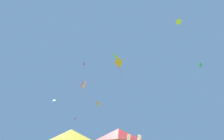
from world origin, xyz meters
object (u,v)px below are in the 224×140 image
Objects in this scene: kite_magenta_box at (75,119)px; kite_pink_box at (83,85)px; kite_lime_delta at (116,56)px; kite_red_box at (84,64)px; kite_yellow_delta at (179,22)px; kite_orange_box at (98,104)px; canopy_tent_yellow at (70,135)px; canopy_tent_red at (119,135)px; kite_cyan_diamond at (54,101)px; kite_green_diamond at (200,65)px; kite_orange_diamond at (119,63)px.

kite_magenta_box is 10.19m from kite_pink_box.
kite_red_box is at bearing -172.55° from kite_lime_delta.
kite_yellow_delta is 0.58× the size of kite_orange_box.
canopy_tent_yellow is at bearing -73.35° from kite_red_box.
canopy_tent_red is 24.36m from kite_yellow_delta.
kite_cyan_diamond is (-16.71, 17.83, 9.65)m from canopy_tent_red.
kite_green_diamond is (23.07, 13.41, 15.55)m from canopy_tent_yellow.
kite_cyan_diamond is (-12.11, 18.36, 9.74)m from canopy_tent_yellow.
kite_orange_diamond is at bearing -1.31° from canopy_tent_yellow.
canopy_tent_yellow is 1.84× the size of kite_cyan_diamond.
kite_green_diamond is at bearing 36.56° from kite_orange_diamond.
kite_magenta_box is 0.66× the size of kite_green_diamond.
canopy_tent_red is 1.89× the size of kite_cyan_diamond.
kite_orange_box is (5.78, -2.84, 2.44)m from kite_magenta_box.
kite_orange_diamond is (7.16, -9.80, -1.76)m from kite_pink_box.
kite_lime_delta is (3.89, 2.51, 14.71)m from kite_orange_box.
kite_yellow_delta is (16.78, 5.14, 20.67)m from canopy_tent_yellow.
canopy_tent_red is 1.66× the size of kite_orange_diamond.
kite_green_diamond is 28.47m from kite_red_box.
kite_lime_delta is at bearing 7.45° from kite_red_box.
kite_orange_diamond is at bearing -86.52° from kite_lime_delta.
kite_red_box reaches higher than kite_orange_diamond.
kite_green_diamond is 1.11× the size of kite_red_box.
canopy_tent_yellow is at bearing -162.98° from kite_yellow_delta.
kite_green_diamond is at bearing 30.16° from canopy_tent_yellow.
kite_green_diamond reaches higher than kite_orange_box.
kite_lime_delta is (6.08, 8.07, 12.64)m from kite_pink_box.
kite_green_diamond is 0.44× the size of kite_cyan_diamond.
kite_yellow_delta is 18.21m from kite_lime_delta.
kite_cyan_diamond is (-15.87, 0.60, -12.64)m from kite_lime_delta.
kite_yellow_delta is at bearing 17.02° from canopy_tent_yellow.
kite_orange_box is 6.33m from kite_pink_box.
canopy_tent_yellow is at bearing 178.69° from kite_orange_diamond.
kite_lime_delta is 20.94m from kite_green_diamond.
kite_orange_box is 12.65m from kite_red_box.
kite_green_diamond reaches higher than kite_orange_diamond.
kite_red_box is 22.45m from kite_orange_diamond.
kite_cyan_diamond reaches higher than kite_orange_diamond.
kite_pink_box is at bearing -41.52° from kite_cyan_diamond.
kite_magenta_box is 31.12m from kite_green_diamond.
kite_orange_box reaches higher than kite_magenta_box.
canopy_tent_red is 2.97× the size of kite_yellow_delta.
kite_lime_delta is at bearing 135.91° from kite_yellow_delta.
canopy_tent_red reaches higher than canopy_tent_yellow.
kite_magenta_box is at bearing 122.60° from kite_red_box.
kite_red_box reaches higher than kite_pink_box.
kite_cyan_diamond is at bearing 123.41° from canopy_tent_yellow.
kite_pink_box is (-6.92, 9.16, 9.65)m from canopy_tent_red.
kite_lime_delta is (-0.84, 17.23, 22.29)m from canopy_tent_red.
canopy_tent_yellow is 1.11× the size of kite_pink_box.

